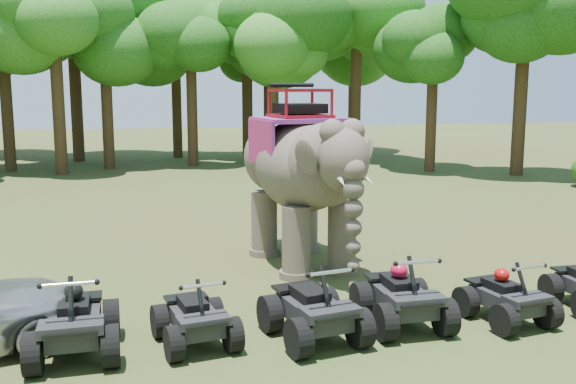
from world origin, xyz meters
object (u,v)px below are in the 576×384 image
atv_1 (195,309)px  atv_2 (314,300)px  atv_0 (74,313)px  atv_3 (402,289)px  elephant (301,176)px  atv_4 (506,290)px

atv_1 → atv_2: atv_2 is taller
atv_0 → atv_1: bearing=-1.8°
atv_2 → atv_3: atv_2 is taller
atv_0 → atv_2: 3.69m
atv_1 → atv_2: bearing=-16.9°
atv_0 → atv_3: (5.30, -0.04, -0.01)m
atv_1 → atv_3: 3.50m
atv_0 → atv_2: (3.68, -0.27, -0.01)m
elephant → atv_1: elephant is taller
elephant → atv_1: size_ratio=3.14×
atv_3 → atv_4: (1.81, -0.27, -0.08)m
atv_0 → atv_4: atv_0 is taller
atv_3 → atv_2: bearing=-171.6°
atv_2 → atv_4: atv_2 is taller
elephant → atv_0: elephant is taller
atv_2 → atv_4: bearing=-10.8°
atv_1 → atv_2: 1.89m
atv_3 → elephant: bearing=99.3°
elephant → atv_0: 6.40m
atv_3 → atv_4: size_ratio=1.15×
elephant → atv_2: (-0.97, -4.45, -1.39)m
elephant → atv_3: size_ratio=2.76×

